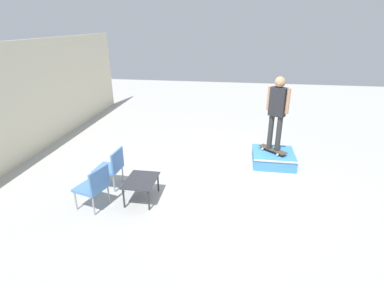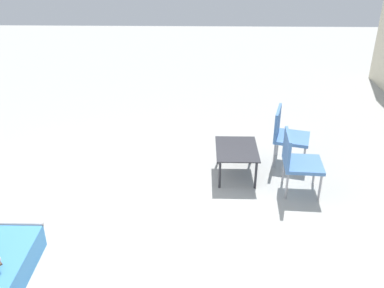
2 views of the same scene
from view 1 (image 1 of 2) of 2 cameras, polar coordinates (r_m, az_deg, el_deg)
name	(u,v)px [view 1 (image 1 of 2)]	position (r m, az deg, el deg)	size (l,w,h in m)	color
ground_plane	(220,175)	(7.24, 5.41, -5.99)	(24.00, 24.00, 0.00)	#A8A8A3
house_wall_back	(11,106)	(8.62, -31.20, 6.20)	(12.00, 0.06, 3.00)	beige
skate_ramp_box	(273,158)	(8.04, 15.21, -2.56)	(1.10, 1.04, 0.32)	#3D84C6
skateboard_on_ramp	(273,149)	(7.96, 15.12, -1.00)	(0.68, 0.70, 0.07)	#473828
person_skater	(277,107)	(7.60, 15.95, 6.72)	(0.37, 0.50, 1.84)	#2D2D2D
coffee_table	(141,182)	(6.21, -9.66, -7.18)	(0.81, 0.61, 0.45)	#2D2D33
patio_chair_left	(94,185)	(6.10, -18.15, -7.48)	(0.64, 0.64, 0.88)	#99999E
patio_chair_right	(112,166)	(6.76, -15.06, -4.08)	(0.55, 0.55, 0.88)	#99999E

